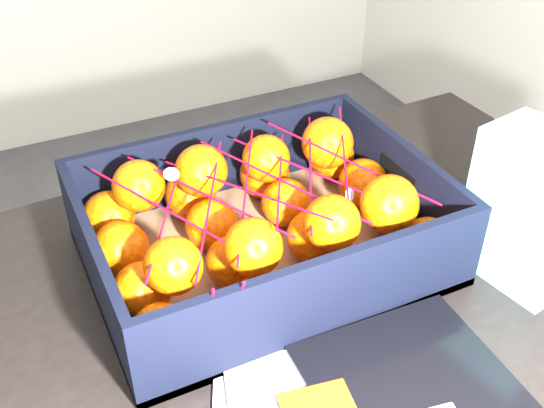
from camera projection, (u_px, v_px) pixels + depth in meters
name	position (u px, v px, depth m)	size (l,w,h in m)	color
table	(280.00, 381.00, 0.84)	(1.23, 0.84, 0.75)	black
produce_crate	(262.00, 237.00, 0.86)	(0.45, 0.34, 0.12)	#8F6642
clementine_heap	(263.00, 218.00, 0.85)	(0.43, 0.32, 0.13)	#E05104
mesh_net	(260.00, 191.00, 0.80)	(0.37, 0.30, 0.09)	red
retail_carton	(530.00, 210.00, 0.81)	(0.09, 0.13, 0.20)	white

